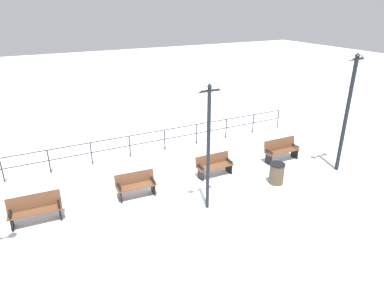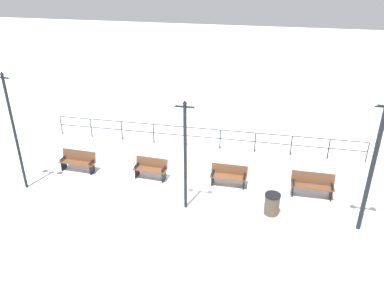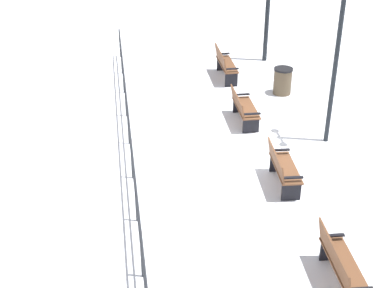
{
  "view_description": "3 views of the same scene",
  "coord_description": "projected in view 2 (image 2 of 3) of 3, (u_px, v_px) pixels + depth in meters",
  "views": [
    {
      "loc": [
        10.23,
        -4.63,
        6.5
      ],
      "look_at": [
        -1.44,
        1.3,
        0.96
      ],
      "focal_mm": 31.52,
      "sensor_mm": 36.0,
      "label": 1
    },
    {
      "loc": [
        13.65,
        3.02,
        8.7
      ],
      "look_at": [
        -1.77,
        -0.22,
        0.93
      ],
      "focal_mm": 36.35,
      "sensor_mm": 36.0,
      "label": 2
    },
    {
      "loc": [
        -3.62,
        -11.94,
        6.87
      ],
      "look_at": [
        -1.95,
        -0.6,
        0.65
      ],
      "focal_mm": 51.94,
      "sensor_mm": 36.0,
      "label": 3
    }
  ],
  "objects": [
    {
      "name": "bench_fourth",
      "position": [
        312.0,
        184.0,
        15.27
      ],
      "size": [
        0.53,
        1.67,
        0.98
      ],
      "rotation": [
        0.0,
        0.0,
        -0.01
      ],
      "color": "brown",
      "rests_on": "ground"
    },
    {
      "name": "trash_bin",
      "position": [
        272.0,
        204.0,
        14.26
      ],
      "size": [
        0.58,
        0.58,
        0.83
      ],
      "color": "brown",
      "rests_on": "ground"
    },
    {
      "name": "lamppost_near",
      "position": [
        10.0,
        110.0,
        14.55
      ],
      "size": [
        0.26,
        0.98,
        4.9
      ],
      "color": "black",
      "rests_on": "ground"
    },
    {
      "name": "lamppost_far",
      "position": [
        376.0,
        152.0,
        12.34
      ],
      "size": [
        0.26,
        0.97,
        4.8
      ],
      "color": "black",
      "rests_on": "ground"
    },
    {
      "name": "bench_third",
      "position": [
        229.0,
        175.0,
        16.04
      ],
      "size": [
        0.57,
        1.52,
        0.85
      ],
      "rotation": [
        0.0,
        0.0,
        -0.01
      ],
      "color": "brown",
      "rests_on": "ground"
    },
    {
      "name": "waterfront_railing",
      "position": [
        203.0,
        135.0,
        19.04
      ],
      "size": [
        0.05,
        15.31,
        1.04
      ],
      "color": "#26282D",
      "rests_on": "ground"
    },
    {
      "name": "lamppost_middle",
      "position": [
        185.0,
        140.0,
        13.56
      ],
      "size": [
        0.24,
        1.02,
        4.3
      ],
      "color": "black",
      "rests_on": "ground"
    },
    {
      "name": "bench_second",
      "position": [
        151.0,
        168.0,
        16.53
      ],
      "size": [
        0.61,
        1.45,
        0.89
      ],
      "rotation": [
        0.0,
        0.0,
        -0.06
      ],
      "color": "brown",
      "rests_on": "ground"
    },
    {
      "name": "ground_plane",
      "position": [
        188.0,
        182.0,
        16.38
      ],
      "size": [
        80.0,
        80.0,
        0.0
      ],
      "primitive_type": "plane",
      "color": "white",
      "rests_on": "ground"
    },
    {
      "name": "bench_nearest",
      "position": [
        78.0,
        161.0,
        17.09
      ],
      "size": [
        0.58,
        1.62,
        0.92
      ],
      "rotation": [
        0.0,
        0.0,
        -0.05
      ],
      "color": "brown",
      "rests_on": "ground"
    }
  ]
}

